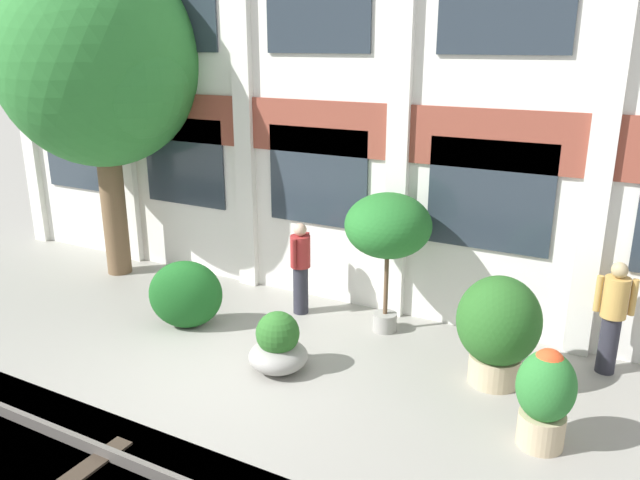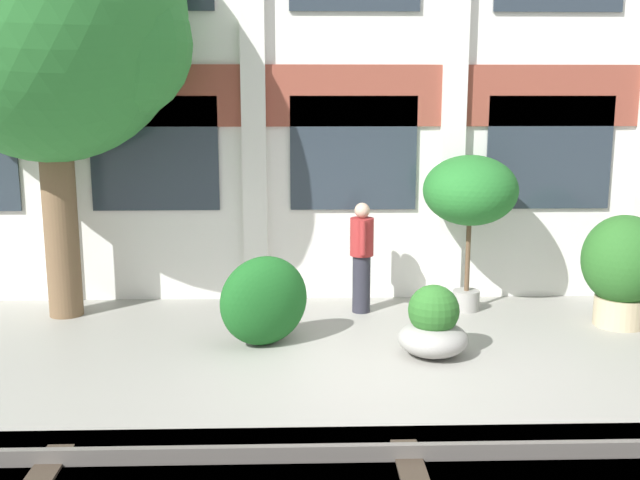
# 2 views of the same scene
# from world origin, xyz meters

# --- Properties ---
(ground_plane) EXTENTS (80.00, 80.00, 0.00)m
(ground_plane) POSITION_xyz_m (0.00, 0.00, 0.00)
(ground_plane) COLOR gray
(apartment_facade) EXTENTS (15.21, 0.64, 7.48)m
(apartment_facade) POSITION_xyz_m (-0.00, 3.28, 3.73)
(apartment_facade) COLOR silver
(apartment_facade) RESTS_ON ground
(broadleaf_tree) EXTENTS (3.93, 3.74, 6.15)m
(broadleaf_tree) POSITION_xyz_m (-4.18, 2.26, 4.06)
(broadleaf_tree) COLOR brown
(broadleaf_tree) RESTS_ON ground
(potted_plant_fluted_column) EXTENTS (1.12, 1.12, 1.53)m
(potted_plant_fluted_column) POSITION_xyz_m (3.58, 1.54, 0.84)
(potted_plant_fluted_column) COLOR tan
(potted_plant_fluted_column) RESTS_ON ground
(potted_plant_wide_bowl) EXTENTS (0.85, 0.85, 0.88)m
(potted_plant_wide_bowl) POSITION_xyz_m (0.79, 0.42, 0.37)
(potted_plant_wide_bowl) COLOR gray
(potted_plant_wide_bowl) RESTS_ON ground
(potted_plant_ribbed_drum) EXTENTS (0.67, 0.67, 1.22)m
(potted_plant_ribbed_drum) POSITION_xyz_m (4.39, 0.39, 0.67)
(potted_plant_ribbed_drum) COLOR tan
(potted_plant_ribbed_drum) RESTS_ON ground
(potted_plant_low_pan) EXTENTS (1.35, 1.35, 2.28)m
(potted_plant_low_pan) POSITION_xyz_m (1.63, 2.33, 1.74)
(potted_plant_low_pan) COLOR gray
(potted_plant_low_pan) RESTS_ON ground
(resident_by_doorway) EXTENTS (0.34, 0.53, 1.61)m
(resident_by_doorway) POSITION_xyz_m (0.08, 2.29, 0.86)
(resident_by_doorway) COLOR #282833
(resident_by_doorway) RESTS_ON ground
(resident_watching_tracks) EXTENTS (0.52, 0.34, 1.65)m
(resident_watching_tracks) POSITION_xyz_m (4.90, 2.58, 0.88)
(resident_watching_tracks) COLOR #282833
(resident_watching_tracks) RESTS_ON ground
(topiary_hedge) EXTENTS (1.38, 1.21, 1.14)m
(topiary_hedge) POSITION_xyz_m (-1.27, 0.90, 0.57)
(topiary_hedge) COLOR #19561E
(topiary_hedge) RESTS_ON ground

